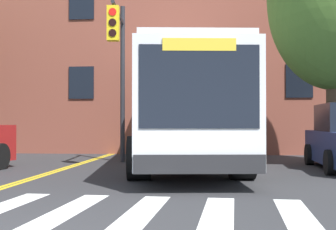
% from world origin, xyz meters
% --- Properties ---
extents(lane_line_yellow_inner, '(0.12, 36.00, 0.01)m').
position_xyz_m(lane_line_yellow_inner, '(-1.51, 16.60, 0.00)').
color(lane_line_yellow_inner, gold).
rests_on(lane_line_yellow_inner, ground).
extents(lane_line_yellow_outer, '(0.12, 36.00, 0.01)m').
position_xyz_m(lane_line_yellow_outer, '(-1.35, 16.60, 0.00)').
color(lane_line_yellow_outer, gold).
rests_on(lane_line_yellow_outer, ground).
extents(city_bus, '(4.03, 12.02, 3.21)m').
position_xyz_m(city_bus, '(1.95, 10.27, 1.74)').
color(city_bus, white).
rests_on(city_bus, ground).
extents(traffic_light_overhead, '(0.53, 3.01, 5.38)m').
position_xyz_m(traffic_light_overhead, '(-0.07, 10.27, 3.52)').
color(traffic_light_overhead, '#28282D').
rests_on(traffic_light_overhead, ground).
extents(building_facade, '(34.60, 7.09, 12.33)m').
position_xyz_m(building_facade, '(1.85, 18.78, 6.17)').
color(building_facade, brown).
rests_on(building_facade, ground).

